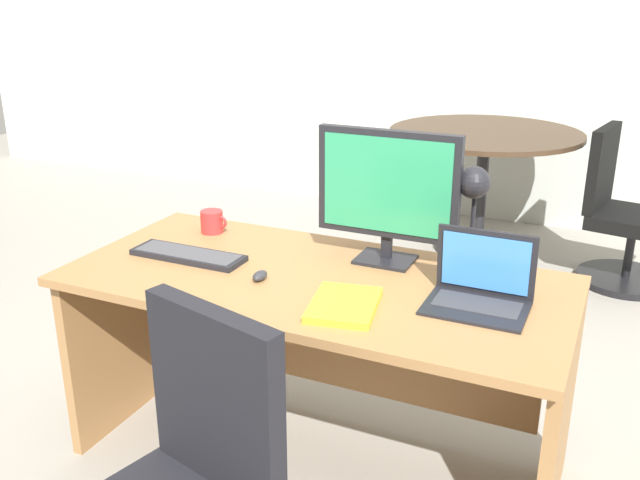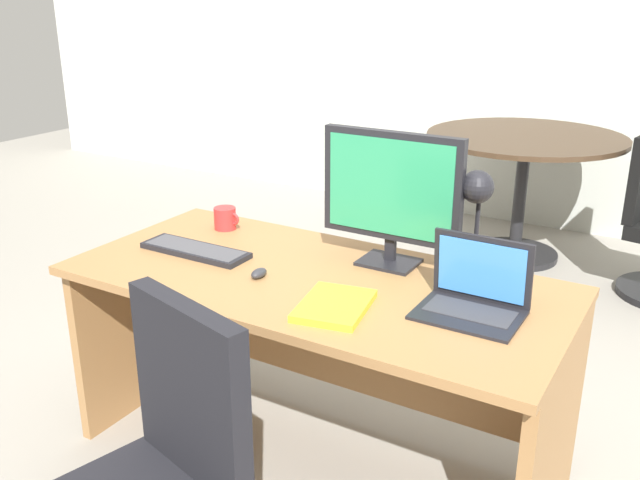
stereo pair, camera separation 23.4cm
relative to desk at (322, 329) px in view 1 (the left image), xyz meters
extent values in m
plane|color=gray|center=(0.00, 1.45, -0.52)|extent=(12.00, 12.00, 0.00)
cube|color=silver|center=(0.00, 3.17, 0.88)|extent=(10.00, 0.10, 2.80)
cube|color=#9E7042|center=(0.00, -0.05, 0.21)|extent=(1.71, 0.80, 0.03)
cube|color=#9E7042|center=(-0.83, -0.05, -0.16)|extent=(0.04, 0.70, 0.71)
cube|color=#9E7042|center=(0.83, -0.05, -0.16)|extent=(0.04, 0.70, 0.71)
cube|color=#9E7042|center=(0.00, 0.25, -0.13)|extent=(1.50, 0.02, 0.50)
cube|color=black|center=(0.17, 0.18, 0.23)|extent=(0.20, 0.16, 0.01)
cube|color=black|center=(0.17, 0.19, 0.28)|extent=(0.04, 0.02, 0.08)
cube|color=black|center=(0.17, 0.18, 0.51)|extent=(0.51, 0.04, 0.38)
cube|color=#2D9966|center=(0.17, 0.16, 0.51)|extent=(0.46, 0.00, 0.33)
cube|color=black|center=(0.55, -0.08, 0.23)|extent=(0.31, 0.23, 0.01)
cube|color=#38383D|center=(0.55, -0.06, 0.23)|extent=(0.26, 0.12, 0.00)
cube|color=black|center=(0.55, 0.02, 0.34)|extent=(0.31, 0.03, 0.22)
cube|color=#3F8CEA|center=(0.55, 0.01, 0.34)|extent=(0.27, 0.02, 0.18)
cube|color=black|center=(-0.49, -0.08, 0.23)|extent=(0.43, 0.13, 0.02)
cube|color=#47474C|center=(-0.49, -0.08, 0.24)|extent=(0.39, 0.11, 0.00)
ellipsoid|color=#2D2D33|center=(-0.16, -0.15, 0.24)|extent=(0.04, 0.07, 0.03)
cylinder|color=black|center=(0.45, 0.26, 0.23)|extent=(0.12, 0.12, 0.01)
cylinder|color=black|center=(0.45, 0.26, 0.37)|extent=(0.02, 0.02, 0.26)
sphere|color=black|center=(0.45, 0.23, 0.54)|extent=(0.11, 0.11, 0.11)
cube|color=yellow|center=(0.18, -0.24, 0.23)|extent=(0.25, 0.30, 0.02)
cylinder|color=red|center=(-0.57, 0.19, 0.27)|extent=(0.09, 0.09, 0.09)
torus|color=red|center=(-0.52, 0.19, 0.27)|extent=(0.05, 0.01, 0.05)
cube|color=black|center=(0.04, -0.74, 0.16)|extent=(0.44, 0.17, 0.50)
cylinder|color=black|center=(0.05, 2.40, -0.50)|extent=(0.55, 0.55, 0.04)
cylinder|color=black|center=(0.05, 2.40, -0.11)|extent=(0.08, 0.08, 0.74)
cylinder|color=#3F2D1E|center=(0.05, 2.40, 0.27)|extent=(1.22, 1.22, 0.03)
cylinder|color=black|center=(0.98, 2.23, -0.50)|extent=(0.56, 0.56, 0.04)
cylinder|color=black|center=(0.98, 2.23, -0.32)|extent=(0.05, 0.05, 0.31)
cube|color=black|center=(0.98, 2.23, -0.13)|extent=(0.54, 0.54, 0.08)
cube|color=black|center=(0.77, 2.27, 0.16)|extent=(0.14, 0.44, 0.49)
camera|label=1|loc=(0.92, -2.03, 1.15)|focal=39.19mm
camera|label=2|loc=(1.13, -1.92, 1.15)|focal=39.19mm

